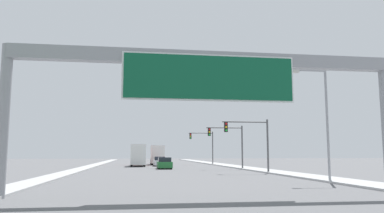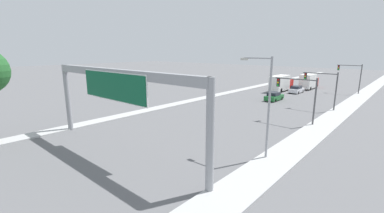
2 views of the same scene
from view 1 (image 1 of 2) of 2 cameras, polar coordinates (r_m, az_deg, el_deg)
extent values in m
cube|color=#AEAEAE|center=(62.63, 5.56, -8.94)|extent=(3.00, 120.00, 0.15)
cube|color=#AEAEAE|center=(61.26, -15.11, -8.77)|extent=(2.00, 120.00, 0.15)
cylinder|color=gray|center=(19.91, -26.79, -1.79)|extent=(0.53, 0.53, 7.36)
cube|color=gray|center=(19.77, 2.57, 7.29)|extent=(19.90, 0.60, 0.70)
cube|color=white|center=(19.25, 2.75, 4.41)|extent=(8.93, 0.08, 2.45)
cube|color=#0C5133|center=(19.20, 2.78, 4.43)|extent=(8.73, 0.16, 2.25)
cube|color=#1E662D|center=(51.09, -4.23, -8.83)|extent=(1.87, 4.45, 0.78)
cube|color=#1E232D|center=(50.85, -4.21, -8.07)|extent=(1.64, 2.31, 0.58)
cylinder|color=black|center=(52.42, -5.25, -9.04)|extent=(0.22, 0.64, 0.64)
cylinder|color=black|center=(52.53, -3.44, -9.05)|extent=(0.22, 0.64, 0.64)
cylinder|color=black|center=(49.67, -5.08, -9.15)|extent=(0.22, 0.64, 0.64)
cylinder|color=black|center=(49.79, -3.17, -9.16)|extent=(0.22, 0.64, 0.64)
cube|color=silver|center=(62.28, -4.97, -8.51)|extent=(1.88, 4.30, 0.77)
cube|color=#1E232D|center=(62.05, -4.95, -7.89)|extent=(1.66, 2.23, 0.58)
cylinder|color=black|center=(63.57, -5.80, -8.69)|extent=(0.22, 0.64, 0.64)
cylinder|color=black|center=(63.67, -4.29, -8.71)|extent=(0.22, 0.64, 0.64)
cylinder|color=black|center=(60.91, -5.69, -8.76)|extent=(0.22, 0.64, 0.64)
cylinder|color=black|center=(61.01, -4.11, -8.78)|extent=(0.22, 0.64, 0.64)
cube|color=red|center=(65.62, -8.22, -7.72)|extent=(2.14, 2.37, 2.07)
cube|color=silver|center=(61.38, -8.20, -7.24)|extent=(2.32, 6.10, 3.19)
cylinder|color=black|center=(65.52, -9.13, -8.43)|extent=(0.28, 1.00, 1.00)
cylinder|color=black|center=(65.52, -7.33, -8.47)|extent=(0.28, 1.00, 1.00)
cylinder|color=black|center=(59.88, -9.21, -8.56)|extent=(0.28, 1.00, 1.00)
cylinder|color=black|center=(59.89, -7.24, -8.60)|extent=(0.28, 1.00, 1.00)
cube|color=red|center=(72.82, -5.45, -7.70)|extent=(2.14, 2.00, 2.06)
cube|color=silver|center=(69.25, -5.29, -7.27)|extent=(2.33, 5.15, 3.17)
cylinder|color=black|center=(72.69, -6.27, -8.34)|extent=(0.28, 1.00, 1.00)
cylinder|color=black|center=(72.79, -4.64, -8.36)|extent=(0.28, 1.00, 1.00)
cylinder|color=black|center=(67.93, -6.12, -8.43)|extent=(0.28, 1.00, 1.00)
cylinder|color=black|center=(68.04, -4.38, -8.45)|extent=(0.28, 1.00, 1.00)
cylinder|color=#4C4C4F|center=(41.22, 11.47, -5.92)|extent=(0.20, 0.20, 5.72)
cylinder|color=#4C4C4F|center=(40.58, 8.06, -2.35)|extent=(4.99, 0.14, 0.14)
cube|color=black|center=(40.00, 5.19, -3.15)|extent=(0.35, 0.28, 1.05)
cylinder|color=red|center=(39.87, 5.24, -2.63)|extent=(0.22, 0.04, 0.22)
cylinder|color=yellow|center=(39.84, 5.24, -3.13)|extent=(0.22, 0.04, 0.22)
cylinder|color=green|center=(39.82, 5.25, -3.64)|extent=(0.22, 0.04, 0.22)
cylinder|color=#4C4C4F|center=(50.74, 7.66, -6.17)|extent=(0.20, 0.20, 5.77)
cylinder|color=#4C4C4F|center=(50.24, 4.93, -3.25)|extent=(4.87, 0.14, 0.14)
cube|color=black|center=(49.78, 2.64, -3.90)|extent=(0.35, 0.28, 1.05)
cylinder|color=red|center=(49.65, 2.68, -3.49)|extent=(0.22, 0.04, 0.22)
cylinder|color=yellow|center=(49.62, 2.68, -3.89)|extent=(0.22, 0.04, 0.22)
cylinder|color=green|center=(49.61, 2.68, -4.29)|extent=(0.22, 0.04, 0.22)
cylinder|color=#4C4C4F|center=(70.20, 3.17, -6.33)|extent=(0.20, 0.20, 6.11)
cylinder|color=#4C4C4F|center=(69.88, 1.32, -4.08)|extent=(4.54, 0.14, 0.14)
cube|color=black|center=(69.56, -0.23, -4.54)|extent=(0.35, 0.28, 1.05)
cylinder|color=red|center=(69.42, -0.21, -4.24)|extent=(0.22, 0.04, 0.22)
cylinder|color=yellow|center=(69.40, -0.21, -4.53)|extent=(0.22, 0.04, 0.22)
cylinder|color=green|center=(69.38, -0.21, -4.82)|extent=(0.22, 0.04, 0.22)
cylinder|color=gray|center=(29.61, 19.93, -2.60)|extent=(0.18, 0.18, 8.42)
cylinder|color=gray|center=(29.64, 17.54, 5.23)|extent=(2.41, 0.12, 0.12)
cube|color=#B2B2A8|center=(29.12, 15.40, 5.17)|extent=(0.60, 0.28, 0.20)
camera|label=2|loc=(24.56, 63.10, 12.90)|focal=24.00mm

